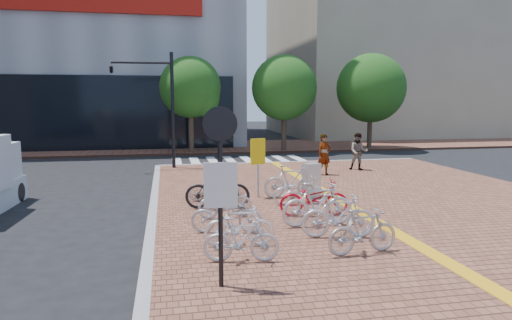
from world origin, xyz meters
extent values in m
plane|color=black|center=(0.00, 0.00, 0.00)|extent=(120.00, 120.00, 0.00)
cube|color=#F4AB15|center=(2.00, -5.00, 0.16)|extent=(0.40, 34.00, 0.01)
cube|color=gray|center=(3.00, 12.00, 0.08)|extent=(14.00, 0.25, 0.15)
cube|color=brown|center=(0.00, 21.00, 0.07)|extent=(70.00, 8.00, 0.15)
cube|color=gray|center=(18.00, 32.00, 9.00)|extent=(20.00, 18.00, 18.00)
cube|color=silver|center=(-3.00, 14.00, 0.01)|extent=(0.50, 4.00, 0.01)
cube|color=silver|center=(-2.00, 14.00, 0.01)|extent=(0.50, 4.00, 0.01)
cube|color=silver|center=(-1.00, 14.00, 0.01)|extent=(0.50, 4.00, 0.01)
cube|color=silver|center=(0.00, 14.00, 0.01)|extent=(0.50, 4.00, 0.01)
cube|color=silver|center=(1.00, 14.00, 0.01)|extent=(0.50, 4.00, 0.01)
cube|color=silver|center=(2.00, 14.00, 0.01)|extent=(0.50, 4.00, 0.01)
cube|color=silver|center=(3.00, 14.00, 0.01)|extent=(0.50, 4.00, 0.01)
cube|color=silver|center=(4.00, 14.00, 0.01)|extent=(0.50, 4.00, 0.01)
cylinder|color=#38281E|center=(-2.00, 17.50, 1.45)|extent=(0.32, 0.32, 2.60)
sphere|color=#194714|center=(-2.00, 17.50, 4.20)|extent=(3.80, 3.80, 3.80)
sphere|color=#194714|center=(-1.40, 17.20, 3.60)|extent=(2.40, 2.40, 2.40)
cylinder|color=#38281E|center=(4.00, 17.50, 1.45)|extent=(0.32, 0.32, 2.60)
sphere|color=#194714|center=(4.00, 17.50, 4.20)|extent=(4.20, 4.20, 4.20)
sphere|color=#194714|center=(4.60, 17.20, 3.60)|extent=(2.40, 2.40, 2.40)
cylinder|color=#38281E|center=(10.00, 17.50, 1.45)|extent=(0.32, 0.32, 2.60)
sphere|color=#194714|center=(10.00, 17.50, 4.20)|extent=(4.60, 4.60, 4.60)
sphere|color=#194714|center=(10.60, 17.20, 3.60)|extent=(2.40, 2.40, 2.40)
imported|color=silver|center=(-2.11, -2.46, 0.62)|extent=(1.60, 0.69, 0.93)
imported|color=white|center=(-1.99, -1.45, 0.62)|extent=(1.62, 0.65, 0.95)
imported|color=#B4B4B9|center=(-2.13, -0.37, 0.62)|extent=(1.86, 0.95, 0.93)
imported|color=silver|center=(-1.98, 1.09, 0.62)|extent=(1.59, 0.61, 0.93)
imported|color=black|center=(-2.06, 2.23, 0.74)|extent=(2.01, 0.78, 1.18)
imported|color=white|center=(-2.08, 3.22, 0.58)|extent=(1.72, 0.88, 0.86)
imported|color=#A4A4A8|center=(0.52, -2.48, 0.65)|extent=(1.70, 0.69, 0.99)
imported|color=silver|center=(0.43, -1.28, 0.69)|extent=(1.84, 0.80, 1.07)
imported|color=silver|center=(0.28, -0.21, 0.73)|extent=(1.96, 0.61, 1.17)
imported|color=red|center=(0.52, 0.82, 0.66)|extent=(2.02, 0.90, 1.03)
imported|color=silver|center=(0.52, 2.27, 0.59)|extent=(1.69, 0.65, 0.87)
imported|color=silver|center=(0.53, 3.28, 0.71)|extent=(1.87, 0.57, 1.12)
imported|color=gray|center=(3.23, 7.57, 1.05)|extent=(0.74, 0.58, 1.79)
imported|color=#4C5260|center=(5.28, 8.57, 1.02)|extent=(1.03, 0.92, 1.74)
cube|color=silver|center=(1.22, 3.21, 0.73)|extent=(0.63, 0.54, 1.16)
cylinder|color=#B7B7BC|center=(-0.53, 3.60, 1.12)|extent=(0.10, 0.10, 1.95)
cube|color=yellow|center=(-0.53, 3.54, 1.72)|extent=(0.53, 0.22, 0.86)
cylinder|color=black|center=(-2.66, -3.60, 1.72)|extent=(0.09, 0.09, 3.14)
cylinder|color=black|center=(-2.66, -3.66, 3.03)|extent=(0.59, 0.11, 0.59)
cube|color=silver|center=(-2.66, -3.66, 1.98)|extent=(0.58, 0.11, 0.79)
cylinder|color=black|center=(-3.21, 11.03, 2.90)|extent=(0.17, 0.17, 5.51)
cylinder|color=black|center=(-4.59, 11.03, 5.15)|extent=(2.75, 0.11, 0.11)
imported|color=black|center=(-5.96, 11.03, 4.88)|extent=(0.24, 1.14, 0.46)
cylinder|color=black|center=(-8.51, 5.15, 0.32)|extent=(0.23, 0.65, 0.64)
camera|label=1|loc=(-3.55, -11.29, 3.44)|focal=32.00mm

